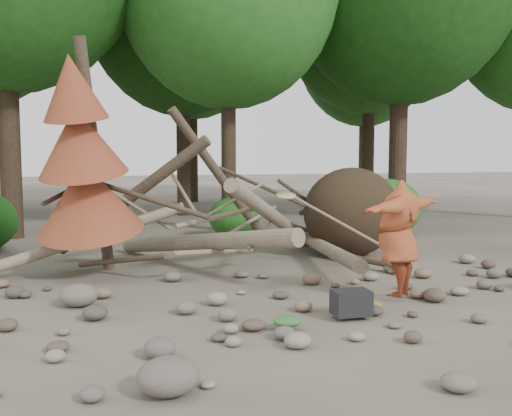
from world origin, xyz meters
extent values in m
plane|color=#514C44|center=(0.00, 0.00, 0.00)|extent=(120.00, 120.00, 0.00)
ellipsoid|color=#332619|center=(2.60, 4.30, 0.99)|extent=(2.20, 1.87, 1.98)
cylinder|color=gray|center=(-1.00, 3.70, 0.55)|extent=(2.61, 5.11, 1.08)
cylinder|color=gray|center=(0.80, 4.20, 0.90)|extent=(3.18, 3.71, 1.90)
cylinder|color=brown|center=(-2.20, 4.60, 1.40)|extent=(3.08, 1.91, 2.49)
cylinder|color=gray|center=(1.60, 3.50, 0.35)|extent=(1.13, 4.98, 0.43)
cylinder|color=brown|center=(-0.30, 4.80, 1.80)|extent=(2.39, 1.03, 2.89)
cylinder|color=gray|center=(-3.00, 4.00, 0.70)|extent=(3.71, 0.86, 1.20)
cylinder|color=#4C3F30|center=(-2.50, 3.50, 0.30)|extent=(1.52, 1.70, 0.49)
cylinder|color=gray|center=(0.20, 4.40, 0.80)|extent=(1.57, 0.85, 0.69)
cylinder|color=#4C3F30|center=(1.80, 4.90, 1.20)|extent=(1.92, 1.25, 1.10)
cylinder|color=gray|center=(-1.20, 4.20, 1.50)|extent=(0.37, 1.42, 0.85)
cylinder|color=#4C3F30|center=(2.20, 3.20, 0.15)|extent=(0.79, 2.54, 0.12)
cylinder|color=gray|center=(-0.80, 3.10, 0.45)|extent=(1.78, 1.11, 0.29)
cylinder|color=#4C3F30|center=(-2.90, 3.80, 2.20)|extent=(0.67, 1.13, 4.35)
cone|color=brown|center=(-3.06, 3.49, 1.50)|extent=(2.06, 2.13, 1.86)
cone|color=brown|center=(-3.16, 3.28, 2.50)|extent=(1.71, 1.78, 1.65)
cone|color=brown|center=(-3.26, 3.09, 3.40)|extent=(1.23, 1.30, 1.41)
cylinder|color=#38281C|center=(-5.00, 9.50, 4.48)|extent=(0.56, 0.56, 8.96)
cylinder|color=#38281C|center=(1.00, 9.20, 3.57)|extent=(0.44, 0.44, 7.14)
cylinder|color=#38281C|center=(7.00, 9.80, 4.72)|extent=(0.60, 0.60, 9.45)
cylinder|color=#38281C|center=(0.50, 14.20, 4.27)|extent=(0.52, 0.52, 8.54)
cylinder|color=#38281C|center=(8.00, 13.80, 4.06)|extent=(0.50, 0.50, 8.12)
ellipsoid|color=#23611C|center=(8.00, 13.80, 8.35)|extent=(7.42, 7.42, 8.91)
cylinder|color=#38281C|center=(2.00, 20.50, 4.38)|extent=(0.54, 0.54, 8.75)
ellipsoid|color=#2C7323|center=(2.00, 20.50, 9.00)|extent=(8.00, 8.00, 10.00)
cylinder|color=#38281C|center=(11.00, 20.00, 3.92)|extent=(0.46, 0.46, 7.84)
ellipsoid|color=#23611C|center=(11.00, 20.00, 8.06)|extent=(7.17, 7.17, 8.60)
ellipsoid|color=#23611C|center=(0.80, 7.80, 0.56)|extent=(1.40, 1.40, 1.12)
ellipsoid|color=#2C7323|center=(5.00, 7.00, 0.80)|extent=(2.00, 2.00, 1.60)
imported|color=#994122|center=(1.48, 0.44, 0.98)|extent=(2.19, 1.66, 1.79)
cylinder|color=tan|center=(-0.21, 0.82, 1.64)|extent=(0.39, 0.38, 0.12)
cube|color=black|center=(0.36, -0.25, 0.17)|extent=(0.52, 0.36, 0.34)
ellipsoid|color=#2C6A2A|center=(-0.66, -0.49, 0.07)|extent=(0.38, 0.32, 0.14)
ellipsoid|color=#AA671D|center=(0.82, -0.01, 0.05)|extent=(0.27, 0.22, 0.10)
ellipsoid|color=#625A51|center=(-2.40, -2.03, 0.18)|extent=(0.60, 0.54, 0.36)
ellipsoid|color=#6A6259|center=(-3.22, 1.52, 0.17)|extent=(0.56, 0.51, 0.34)
camera|label=1|loc=(-3.10, -7.20, 2.23)|focal=40.00mm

